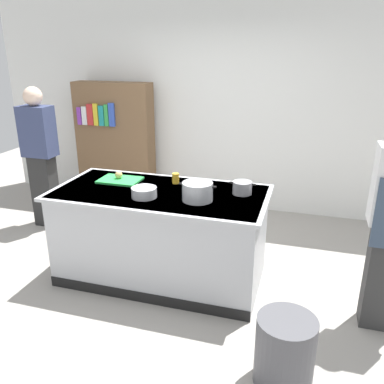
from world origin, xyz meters
name	(u,v)px	position (x,y,z in m)	size (l,w,h in m)	color
ground_plane	(162,276)	(0.00, 0.00, 0.00)	(10.00, 10.00, 0.00)	#9E9991
back_wall	(215,98)	(0.00, 2.10, 1.50)	(6.40, 0.12, 3.00)	white
counter_island	(161,234)	(0.00, 0.00, 0.47)	(1.98, 0.98, 0.90)	#B7BABF
cutting_board	(120,180)	(-0.48, 0.17, 0.91)	(0.40, 0.28, 0.02)	green
onion	(119,175)	(-0.50, 0.19, 0.96)	(0.07, 0.07, 0.07)	tan
stock_pot	(197,191)	(0.39, -0.12, 0.98)	(0.33, 0.26, 0.16)	#B7BABF
sauce_pan	(242,188)	(0.74, 0.16, 0.96)	(0.24, 0.17, 0.12)	#99999E
mixing_bowl	(144,192)	(-0.08, -0.18, 0.95)	(0.22, 0.22, 0.09)	#B7BABF
juice_cup	(176,178)	(0.07, 0.26, 0.95)	(0.07, 0.07, 0.10)	yellow
trash_bin	(285,351)	(1.25, -1.01, 0.25)	(0.40, 0.40, 0.50)	#4C4C51
person_guest	(41,155)	(-1.84, 0.77, 0.91)	(0.38, 0.24, 1.72)	#292929
bookshelf	(115,144)	(-1.36, 1.80, 0.85)	(1.10, 0.31, 1.70)	brown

